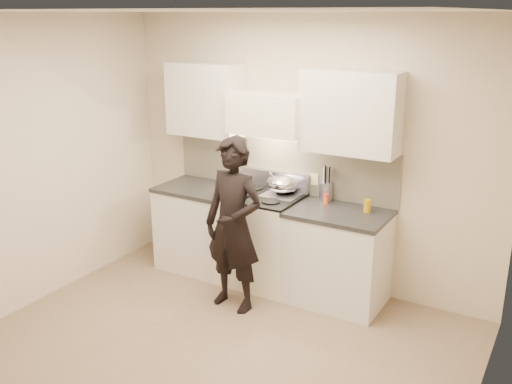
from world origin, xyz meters
TOP-DOWN VIEW (x-y plane):
  - ground_plane at (0.00, 0.00)m, footprint 4.00×4.00m
  - room_shell at (-0.06, 0.37)m, footprint 4.04×3.54m
  - stove at (-0.30, 1.42)m, footprint 0.76×0.65m
  - counter_right at (0.53, 1.43)m, footprint 0.92×0.67m
  - counter_left at (-1.08, 1.43)m, footprint 0.82×0.67m
  - wok at (-0.14, 1.57)m, footprint 0.33×0.40m
  - stock_pot at (-0.50, 1.28)m, footprint 0.35×0.31m
  - utensil_crock at (0.28, 1.67)m, footprint 0.13×0.13m
  - spice_jar at (0.33, 1.57)m, footprint 0.04×0.04m
  - oil_glass at (0.76, 1.54)m, footprint 0.07×0.07m
  - person at (-0.27, 0.84)m, footprint 0.63×0.44m

SIDE VIEW (x-z plane):
  - ground_plane at x=0.00m, z-range 0.00..0.00m
  - counter_right at x=0.53m, z-range 0.00..0.92m
  - counter_left at x=-1.08m, z-range 0.00..0.92m
  - stove at x=-0.30m, z-range 0.00..0.95m
  - person at x=-0.27m, z-range 0.00..1.65m
  - spice_jar at x=0.33m, z-range 0.92..1.02m
  - oil_glass at x=0.76m, z-range 0.92..1.04m
  - utensil_crock at x=0.28m, z-range 0.85..1.20m
  - stock_pot at x=-0.50m, z-range 0.96..1.13m
  - wok at x=-0.14m, z-range 0.92..1.18m
  - room_shell at x=-0.06m, z-range 0.25..2.95m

